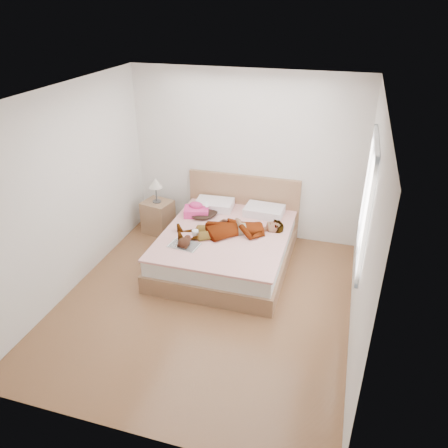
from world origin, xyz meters
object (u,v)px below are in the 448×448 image
Objects in this scene: woman at (232,226)px; bed at (228,244)px; magazine at (184,245)px; towel at (196,210)px; nightstand at (158,214)px; phone at (207,205)px; coffee_mug at (195,234)px; plush_toy at (185,242)px.

bed is at bearing -156.61° from woman.
towel is at bearing 99.51° from magazine.
nightstand is (-0.91, 1.13, -0.21)m from magazine.
phone reaches higher than coffee_mug.
woman is 3.55× the size of towel.
magazine is (0.16, -0.93, -0.07)m from towel.
bed reaches higher than nightstand.
coffee_mug is (-0.45, -0.25, -0.05)m from woman.
towel is 0.70m from coffee_mug.
towel is 0.46× the size of nightstand.
woman reaches higher than coffee_mug.
woman reaches higher than towel.
nightstand is at bearing 164.75° from towel.
magazine is 0.28m from coffee_mug.
woman is 1.58m from nightstand.
coffee_mug is (-0.37, -0.32, 0.29)m from bed.
coffee_mug is at bearing -41.60° from nightstand.
plush_toy is (0.02, -0.02, 0.06)m from magazine.
woman is 11.13× the size of coffee_mug.
woman reaches higher than magazine.
nightstand reaches higher than coffee_mug.
towel is (-0.67, 0.41, -0.03)m from woman.
bed is (-0.08, 0.07, -0.34)m from woman.
woman is at bearing -23.23° from nightstand.
magazine is (-0.52, -0.52, -0.10)m from woman.
bed is at bearing -21.92° from nightstand.
coffee_mug is at bearing 76.07° from magazine.
nightstand is (-0.97, 0.86, -0.25)m from coffee_mug.
plush_toy reaches higher than magazine.
bed is 4.78× the size of towel.
towel is (-0.17, 0.01, -0.12)m from phone.
woman is 0.52m from coffee_mug.
towel is at bearing 108.63° from coffee_mug.
woman reaches higher than plush_toy.
phone is 0.75× the size of coffee_mug.
magazine is at bearing -69.51° from woman.
magazine is 1.63× the size of plush_toy.
coffee_mug is at bearing -110.39° from phone.
nightstand is at bearing 158.08° from bed.
bed is at bearing 40.67° from coffee_mug.
phone is 0.94m from magazine.
coffee_mug is at bearing -71.37° from towel.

